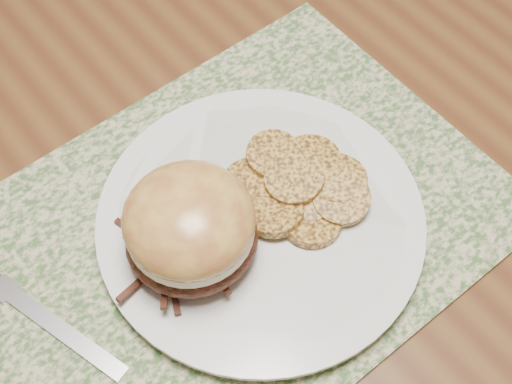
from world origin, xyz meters
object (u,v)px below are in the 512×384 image
dining_table (273,128)px  fork (42,316)px  pork_sandwich (190,228)px  dinner_plate (261,221)px

dining_table → fork: size_ratio=9.19×
pork_sandwich → dining_table: bearing=53.3°
fork → dining_table: bearing=-2.5°
dining_table → pork_sandwich: size_ratio=11.12×
dining_table → fork: fork is taller
dinner_plate → fork: size_ratio=1.59×
dining_table → dinner_plate: bearing=-133.7°
fork → pork_sandwich: bearing=-32.3°
pork_sandwich → dinner_plate: bearing=13.2°
dinner_plate → fork: bearing=167.0°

